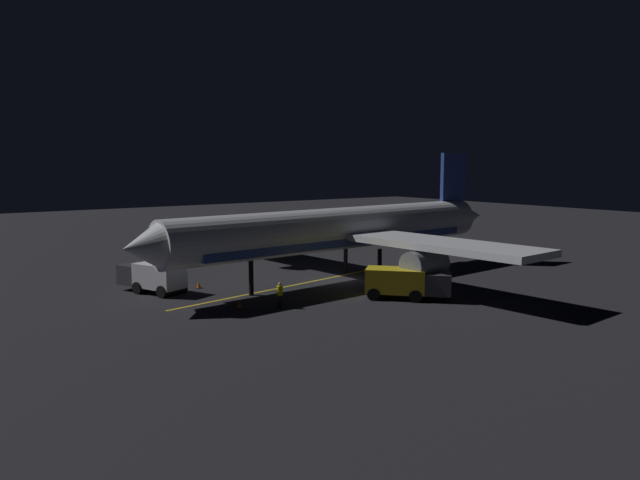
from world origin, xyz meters
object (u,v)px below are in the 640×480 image
object	(u,v)px
baggage_truck	(154,277)
traffic_cone_near_right	(240,305)
ground_crew_worker	(280,295)
catering_truck	(405,283)
traffic_cone_near_left	(199,285)
airliner	(345,230)

from	to	relation	value
baggage_truck	traffic_cone_near_right	size ratio (longest dim) A/B	10.58
ground_crew_worker	traffic_cone_near_right	world-z (taller)	ground_crew_worker
catering_truck	traffic_cone_near_left	bearing A→B (deg)	40.68
catering_truck	traffic_cone_near_left	distance (m)	15.91
catering_truck	traffic_cone_near_right	bearing A→B (deg)	68.06
ground_crew_worker	traffic_cone_near_left	size ratio (longest dim) A/B	3.16
ground_crew_worker	catering_truck	bearing A→B (deg)	-108.72
traffic_cone_near_left	traffic_cone_near_right	xyz separation A→B (m)	(-7.65, 0.55, 0.00)
airliner	ground_crew_worker	xyz separation A→B (m)	(-5.34, 9.73, -3.21)
baggage_truck	traffic_cone_near_left	world-z (taller)	baggage_truck
traffic_cone_near_left	traffic_cone_near_right	distance (m)	7.67
airliner	traffic_cone_near_left	distance (m)	12.64
ground_crew_worker	baggage_truck	bearing A→B (deg)	27.71
airliner	traffic_cone_near_right	bearing A→B (deg)	107.92
catering_truck	traffic_cone_near_right	size ratio (longest dim) A/B	10.50
baggage_truck	catering_truck	size ratio (longest dim) A/B	1.01
catering_truck	traffic_cone_near_left	size ratio (longest dim) A/B	10.50
airliner	baggage_truck	xyz separation A→B (m)	(4.31, 14.80, -2.93)
airliner	traffic_cone_near_left	xyz separation A→B (m)	(3.78, 11.43, -3.84)
airliner	traffic_cone_near_right	size ratio (longest dim) A/B	69.15
traffic_cone_near_left	baggage_truck	bearing A→B (deg)	81.07
baggage_truck	traffic_cone_near_right	world-z (taller)	baggage_truck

